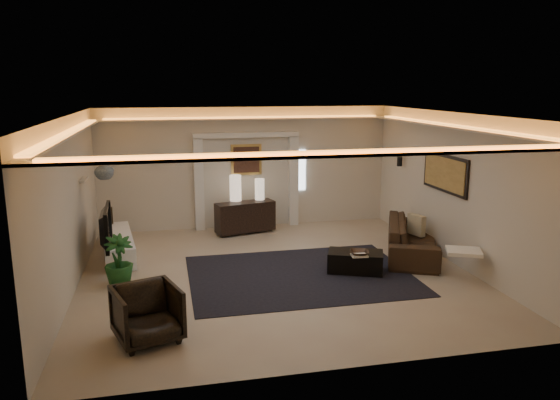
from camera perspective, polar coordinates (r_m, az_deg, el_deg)
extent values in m
plane|color=tan|center=(9.97, -0.39, -7.81)|extent=(7.00, 7.00, 0.00)
plane|color=white|center=(9.38, -0.41, 9.08)|extent=(7.00, 7.00, 0.00)
plane|color=beige|center=(12.96, -3.62, 3.46)|extent=(7.00, 0.00, 7.00)
plane|color=beige|center=(6.30, 6.27, -5.97)|extent=(7.00, 0.00, 7.00)
plane|color=beige|center=(9.50, -21.53, -0.57)|extent=(0.00, 7.00, 7.00)
plane|color=beige|center=(10.84, 18.02, 1.17)|extent=(0.00, 7.00, 7.00)
cube|color=silver|center=(9.40, -0.41, 7.38)|extent=(7.00, 7.00, 0.04)
cube|color=white|center=(13.23, 2.19, 3.21)|extent=(0.25, 0.03, 1.00)
cube|color=black|center=(9.87, 2.15, -7.99)|extent=(4.00, 3.00, 0.01)
cube|color=silver|center=(12.80, -8.63, 1.64)|extent=(0.22, 0.20, 2.20)
cube|color=silver|center=(13.14, 1.43, 2.05)|extent=(0.22, 0.20, 2.20)
cube|color=silver|center=(12.77, -3.60, 6.94)|extent=(2.52, 0.20, 0.12)
cube|color=tan|center=(12.90, -3.61, 4.32)|extent=(0.74, 0.04, 0.74)
cube|color=#4C2D1E|center=(12.88, -3.60, 4.30)|extent=(0.62, 0.02, 0.62)
cube|color=black|center=(11.04, 17.19, 2.73)|extent=(0.04, 1.64, 0.74)
cube|color=tan|center=(11.02, 17.08, 2.73)|extent=(0.02, 1.50, 0.62)
cylinder|color=black|center=(12.67, 12.63, 4.04)|extent=(0.12, 0.12, 0.22)
cube|color=silver|center=(10.81, -20.18, 2.07)|extent=(0.10, 0.55, 0.04)
cube|color=black|center=(12.50, -3.73, -1.77)|extent=(1.44, 0.75, 0.69)
cylinder|color=beige|center=(12.54, -4.77, 1.48)|extent=(0.32, 0.32, 0.61)
cylinder|color=beige|center=(12.62, -2.19, 1.58)|extent=(0.29, 0.29, 0.50)
cube|color=white|center=(11.39, -16.87, -4.58)|extent=(0.82, 2.27, 0.42)
imported|color=black|center=(10.54, -18.58, -2.66)|extent=(1.30, 0.22, 0.75)
cylinder|color=black|center=(12.23, -17.72, -1.49)|extent=(0.17, 0.17, 0.37)
imported|color=slate|center=(10.55, -18.24, 3.12)|extent=(0.37, 0.37, 0.37)
imported|color=#174619|center=(9.70, -16.81, -6.19)|extent=(0.64, 0.64, 0.88)
imported|color=#452519|center=(11.23, 13.93, -3.96)|extent=(2.60, 1.85, 0.71)
cube|color=silver|center=(9.94, 19.01, -5.21)|extent=(0.74, 0.68, 0.06)
cube|color=tan|center=(11.52, 14.32, -2.58)|extent=(0.24, 0.45, 0.43)
cube|color=#2F251D|center=(10.07, 8.03, -6.49)|extent=(1.13, 0.88, 0.37)
imported|color=black|center=(9.79, 8.46, -5.51)|extent=(0.42, 0.42, 0.08)
cube|color=beige|center=(9.75, 8.45, -5.77)|extent=(0.31, 0.23, 0.03)
imported|color=black|center=(7.58, -13.96, -11.71)|extent=(1.04, 1.06, 0.77)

